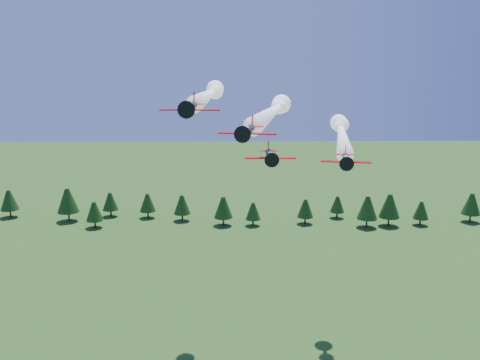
{
  "coord_description": "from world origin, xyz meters",
  "views": [
    {
      "loc": [
        -4.14,
        -73.03,
        56.81
      ],
      "look_at": [
        -2.72,
        0.0,
        40.2
      ],
      "focal_mm": 40.0,
      "sensor_mm": 36.0,
      "label": 1
    }
  ],
  "objects_px": {
    "plane_lead": "(274,110)",
    "plane_slot": "(270,155)",
    "plane_left": "(209,94)",
    "plane_right": "(342,133)"
  },
  "relations": [
    {
      "from": "plane_lead",
      "to": "plane_slot",
      "type": "relative_size",
      "value": 5.32
    },
    {
      "from": "plane_lead",
      "to": "plane_slot",
      "type": "height_order",
      "value": "plane_lead"
    },
    {
      "from": "plane_left",
      "to": "plane_slot",
      "type": "relative_size",
      "value": 5.51
    },
    {
      "from": "plane_right",
      "to": "plane_slot",
      "type": "xyz_separation_m",
      "value": [
        -14.88,
        -17.56,
        -1.1
      ]
    },
    {
      "from": "plane_lead",
      "to": "plane_left",
      "type": "bearing_deg",
      "value": 153.77
    },
    {
      "from": "plane_right",
      "to": "plane_slot",
      "type": "height_order",
      "value": "plane_right"
    },
    {
      "from": "plane_left",
      "to": "plane_slot",
      "type": "xyz_separation_m",
      "value": [
        10.02,
        -16.99,
        -8.38
      ]
    },
    {
      "from": "plane_right",
      "to": "plane_slot",
      "type": "distance_m",
      "value": 23.04
    },
    {
      "from": "plane_left",
      "to": "plane_slot",
      "type": "bearing_deg",
      "value": -56.03
    },
    {
      "from": "plane_left",
      "to": "plane_right",
      "type": "bearing_deg",
      "value": 4.75
    }
  ]
}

